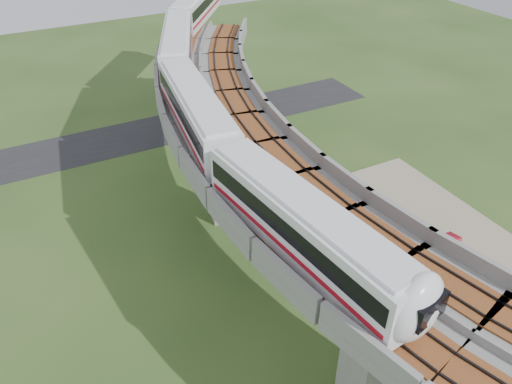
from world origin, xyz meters
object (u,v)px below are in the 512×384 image
metro_train (210,75)px  car_red (445,245)px  car_dark (420,234)px  car_white (400,296)px

metro_train → car_red: metro_train is taller
metro_train → car_red: bearing=-52.1°
metro_train → car_dark: (12.97, -15.47, -11.72)m
car_white → car_dark: bearing=4.9°
car_white → car_red: 7.95m
car_white → car_dark: 8.29m
metro_train → car_white: size_ratio=19.56×
metro_train → car_white: bearing=-72.9°
car_white → car_red: car_red is taller
metro_train → car_red: (13.75, -17.65, -11.69)m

